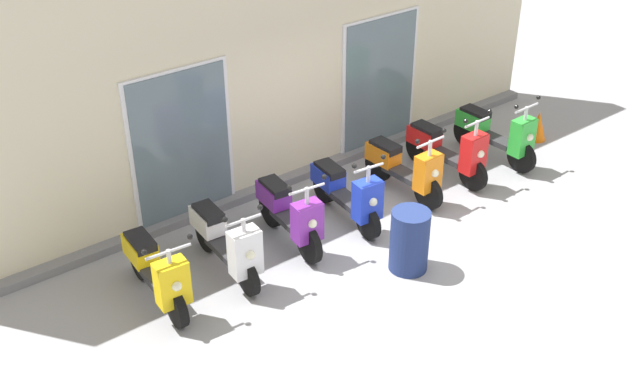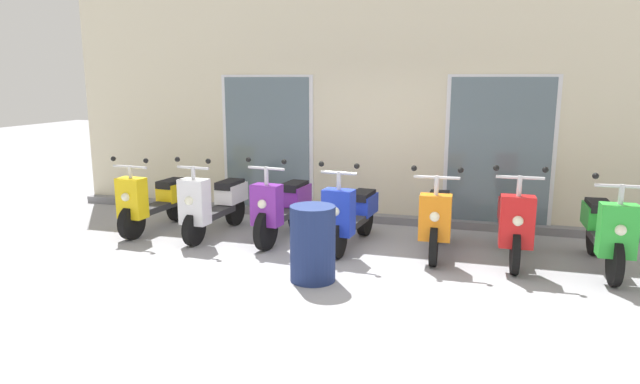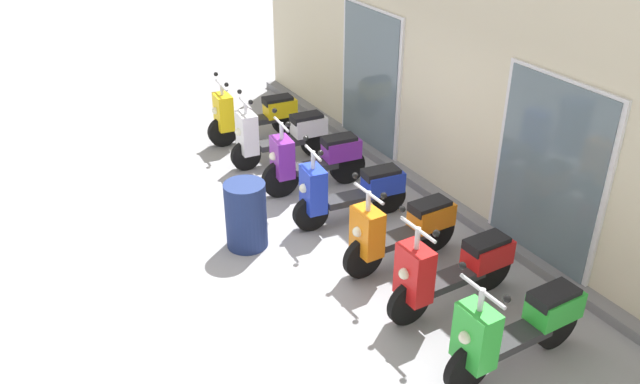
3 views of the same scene
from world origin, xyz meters
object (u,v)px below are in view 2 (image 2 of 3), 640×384
scooter_white (214,203)px  scooter_red (513,222)px  scooter_orange (437,217)px  scooter_blue (352,214)px  trash_bin (313,244)px  scooter_purple (282,206)px  scooter_green (606,229)px  scooter_yellow (155,200)px

scooter_white → scooter_red: scooter_red is taller
scooter_orange → scooter_red: (0.93, -0.01, 0.01)m
scooter_blue → scooter_orange: size_ratio=1.01×
scooter_orange → trash_bin: 1.89m
scooter_white → scooter_purple: (1.03, 0.04, 0.00)m
scooter_red → scooter_green: size_ratio=1.00×
scooter_green → trash_bin: (-3.21, -1.33, -0.06)m
scooter_yellow → scooter_blue: scooter_blue is taller
scooter_orange → scooter_yellow: bearing=-179.7°
scooter_white → scooter_orange: (3.16, 0.04, -0.00)m
trash_bin → scooter_blue: bearing=85.3°
scooter_yellow → trash_bin: scooter_yellow is taller
scooter_red → trash_bin: (-2.18, -1.42, -0.06)m
scooter_yellow → scooter_purple: (2.02, 0.03, 0.03)m
scooter_green → trash_bin: 3.48m
scooter_purple → scooter_green: bearing=-1.4°
scooter_orange → trash_bin: bearing=-131.2°
scooter_green → scooter_orange: bearing=177.3°
scooter_white → scooter_red: (4.09, 0.03, 0.01)m
scooter_red → scooter_white: bearing=-179.6°
scooter_blue → scooter_green: bearing=-1.5°
scooter_purple → scooter_red: 3.06m
scooter_white → scooter_green: bearing=-0.6°
scooter_blue → scooter_orange: 1.13m
scooter_purple → scooter_red: (3.06, -0.01, 0.00)m
scooter_purple → scooter_orange: size_ratio=0.99×
scooter_white → scooter_purple: scooter_purple is taller
scooter_red → trash_bin: scooter_red is taller
scooter_white → trash_bin: scooter_white is taller
scooter_blue → scooter_green: scooter_green is taller
scooter_yellow → scooter_orange: bearing=0.3°
scooter_blue → scooter_red: size_ratio=0.96×
scooter_yellow → scooter_blue: 3.02m
scooter_yellow → scooter_white: size_ratio=0.99×
scooter_yellow → scooter_blue: (3.02, 0.01, -0.00)m
scooter_blue → scooter_red: scooter_red is taller
scooter_orange → scooter_red: scooter_red is taller
scooter_white → scooter_orange: size_ratio=1.02×
scooter_purple → scooter_orange: bearing=-0.1°
scooter_purple → scooter_red: size_ratio=0.95×
scooter_blue → trash_bin: bearing=-94.7°
scooter_green → scooter_purple: bearing=178.6°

